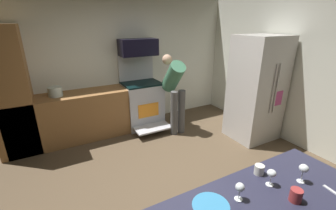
{
  "coord_description": "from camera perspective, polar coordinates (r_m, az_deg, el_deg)",
  "views": [
    {
      "loc": [
        -1.3,
        -2.25,
        2.13
      ],
      "look_at": [
        0.08,
        0.3,
        1.05
      ],
      "focal_mm": 24.0,
      "sensor_mm": 36.0,
      "label": 1
    }
  ],
  "objects": [
    {
      "name": "stock_pot",
      "position": [
        4.38,
        -26.73,
        3.04
      ],
      "size": [
        0.23,
        0.23,
        0.17
      ],
      "primitive_type": "cylinder",
      "color": "#B2C2BB",
      "rests_on": "lower_cabinet_run"
    },
    {
      "name": "wall_right",
      "position": [
        4.53,
        30.92,
        6.99
      ],
      "size": [
        0.12,
        4.8,
        2.6
      ],
      "primitive_type": "cube",
      "color": "silver",
      "rests_on": "ground"
    },
    {
      "name": "person_cook",
      "position": [
        4.4,
        1.61,
        4.32
      ],
      "size": [
        0.31,
        0.66,
        1.52
      ],
      "color": "#4B4B4B",
      "rests_on": "ground"
    },
    {
      "name": "cabinet_column",
      "position": [
        4.41,
        -35.19,
        2.44
      ],
      "size": [
        0.6,
        0.6,
        2.1
      ],
      "primitive_type": "cube",
      "color": "brown",
      "rests_on": "ground"
    },
    {
      "name": "oven_range",
      "position": [
        4.81,
        -6.56,
        0.56
      ],
      "size": [
        0.76,
        1.02,
        1.49
      ],
      "color": "#B2B3BA",
      "rests_on": "ground"
    },
    {
      "name": "mug_tea",
      "position": [
        2.14,
        22.14,
        -14.97
      ],
      "size": [
        0.08,
        0.08,
        0.09
      ],
      "primitive_type": "cylinder",
      "color": "silver",
      "rests_on": "counter_island"
    },
    {
      "name": "ground_plane",
      "position": [
        3.37,
        1.36,
        -19.03
      ],
      "size": [
        5.2,
        4.8,
        0.02
      ],
      "primitive_type": "cube",
      "color": "#4F3F2C"
    },
    {
      "name": "wine_glass_extra",
      "position": [
        2.02,
        24.8,
        -15.64
      ],
      "size": [
        0.07,
        0.07,
        0.14
      ],
      "color": "silver",
      "rests_on": "counter_island"
    },
    {
      "name": "mixing_bowl_small",
      "position": [
        1.69,
        10.73,
        -24.72
      ],
      "size": [
        0.25,
        0.25,
        0.08
      ],
      "primitive_type": "cone",
      "rotation": [
        3.14,
        0.0,
        0.0
      ],
      "color": "teal",
      "rests_on": "counter_island"
    },
    {
      "name": "wall_back",
      "position": [
        4.84,
        -12.56,
        10.09
      ],
      "size": [
        5.2,
        0.12,
        2.6
      ],
      "primitive_type": "cube",
      "color": "silver",
      "rests_on": "ground"
    },
    {
      "name": "wine_glass_far",
      "position": [
        1.8,
        17.78,
        -19.47
      ],
      "size": [
        0.07,
        0.07,
        0.14
      ],
      "color": "silver",
      "rests_on": "counter_island"
    },
    {
      "name": "lower_cabinet_run",
      "position": [
        4.57,
        -21.29,
        -2.61
      ],
      "size": [
        2.4,
        0.6,
        0.9
      ],
      "primitive_type": "cube",
      "color": "brown",
      "rests_on": "ground"
    },
    {
      "name": "microwave",
      "position": [
        4.64,
        -7.6,
        14.33
      ],
      "size": [
        0.74,
        0.38,
        0.33
      ],
      "primitive_type": "cube",
      "color": "black",
      "rests_on": "oven_range"
    },
    {
      "name": "refrigerator",
      "position": [
        4.46,
        21.55,
        3.77
      ],
      "size": [
        0.83,
        0.75,
        1.92
      ],
      "color": "beige",
      "rests_on": "ground"
    },
    {
      "name": "wine_glass_near",
      "position": [
        2.16,
        31.18,
        -13.79
      ],
      "size": [
        0.07,
        0.07,
        0.16
      ],
      "color": "silver",
      "rests_on": "counter_island"
    },
    {
      "name": "mug_coffee",
      "position": [
        1.98,
        29.72,
        -19.3
      ],
      "size": [
        0.09,
        0.09,
        0.1
      ],
      "primitive_type": "cylinder",
      "color": "maroon",
      "rests_on": "counter_island"
    }
  ]
}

